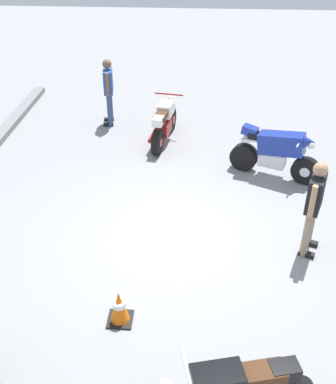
{
  "coord_description": "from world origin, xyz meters",
  "views": [
    {
      "loc": [
        -6.7,
        -0.32,
        5.18
      ],
      "look_at": [
        0.27,
        0.16,
        0.75
      ],
      "focal_mm": 43.98,
      "sensor_mm": 36.0,
      "label": 1
    }
  ],
  "objects_px": {
    "motorcycle_blue_sportbike": "(276,152)",
    "traffic_cone": "(119,307)",
    "motorcycle_cream_vintage": "(164,124)",
    "person_in_blue_shirt": "(108,88)",
    "person_in_black_shirt": "(314,202)"
  },
  "relations": [
    {
      "from": "motorcycle_blue_sportbike",
      "to": "motorcycle_cream_vintage",
      "type": "bearing_deg",
      "value": 171.71
    },
    {
      "from": "person_in_blue_shirt",
      "to": "person_in_black_shirt",
      "type": "distance_m",
      "value": 6.57
    },
    {
      "from": "person_in_blue_shirt",
      "to": "person_in_black_shirt",
      "type": "height_order",
      "value": "person_in_blue_shirt"
    },
    {
      "from": "motorcycle_cream_vintage",
      "to": "person_in_blue_shirt",
      "type": "height_order",
      "value": "person_in_blue_shirt"
    },
    {
      "from": "motorcycle_blue_sportbike",
      "to": "traffic_cone",
      "type": "xyz_separation_m",
      "value": [
        -4.29,
        2.68,
        -0.33
      ]
    },
    {
      "from": "motorcycle_blue_sportbike",
      "to": "person_in_black_shirt",
      "type": "bearing_deg",
      "value": -61.41
    },
    {
      "from": "motorcycle_blue_sportbike",
      "to": "traffic_cone",
      "type": "distance_m",
      "value": 5.07
    },
    {
      "from": "motorcycle_cream_vintage",
      "to": "traffic_cone",
      "type": "relative_size",
      "value": 3.68
    },
    {
      "from": "motorcycle_blue_sportbike",
      "to": "person_in_blue_shirt",
      "type": "distance_m",
      "value": 4.74
    },
    {
      "from": "motorcycle_cream_vintage",
      "to": "person_in_blue_shirt",
      "type": "bearing_deg",
      "value": 65.74
    },
    {
      "from": "traffic_cone",
      "to": "motorcycle_cream_vintage",
      "type": "bearing_deg",
      "value": -1.92
    },
    {
      "from": "motorcycle_blue_sportbike",
      "to": "person_in_blue_shirt",
      "type": "relative_size",
      "value": 1.09
    },
    {
      "from": "motorcycle_blue_sportbike",
      "to": "person_in_blue_shirt",
      "type": "bearing_deg",
      "value": 170.71
    },
    {
      "from": "motorcycle_blue_sportbike",
      "to": "person_in_black_shirt",
      "type": "distance_m",
      "value": 2.54
    },
    {
      "from": "person_in_blue_shirt",
      "to": "traffic_cone",
      "type": "bearing_deg",
      "value": 93.44
    }
  ]
}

